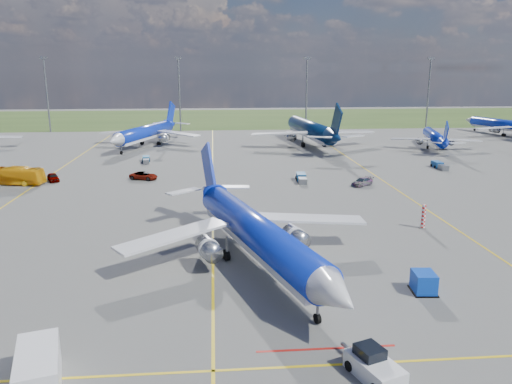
{
  "coord_description": "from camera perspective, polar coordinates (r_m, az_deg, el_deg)",
  "views": [
    {
      "loc": [
        0.35,
        -49.08,
        19.36
      ],
      "look_at": [
        5.57,
        12.26,
        4.0
      ],
      "focal_mm": 35.0,
      "sensor_mm": 36.0,
      "label": 1
    }
  ],
  "objects": [
    {
      "name": "grass_strip",
      "position": [
        200.01,
        -4.99,
        8.4
      ],
      "size": [
        400.0,
        80.0,
        0.01
      ],
      "primitive_type": "cube",
      "color": "#2D4719",
      "rests_on": "ground"
    },
    {
      "name": "bg_jet_n",
      "position": [
        130.01,
        6.22,
        5.36
      ],
      "size": [
        38.11,
        47.62,
        11.66
      ],
      "primitive_type": null,
      "rotation": [
        0.0,
        0.0,
        3.24
      ],
      "color": "#081F44",
      "rests_on": "ground"
    },
    {
      "name": "warning_post",
      "position": [
        65.07,
        18.58,
        -2.67
      ],
      "size": [
        0.5,
        0.5,
        3.0
      ],
      "primitive_type": "cylinder",
      "color": "red",
      "rests_on": "ground"
    },
    {
      "name": "pushback_tug",
      "position": [
        34.7,
        13.28,
        -18.8
      ],
      "size": [
        3.35,
        5.68,
        1.91
      ],
      "rotation": [
        0.0,
        0.0,
        0.35
      ],
      "color": "silver",
      "rests_on": "ground"
    },
    {
      "name": "baggage_tug_c",
      "position": [
        107.99,
        -12.45,
        3.64
      ],
      "size": [
        1.94,
        5.12,
        1.12
      ],
      "rotation": [
        0.0,
        0.0,
        0.13
      ],
      "color": "#165787",
      "rests_on": "ground"
    },
    {
      "name": "service_car_c",
      "position": [
        86.21,
        12.04,
        1.16
      ],
      "size": [
        4.66,
        4.15,
        1.3
      ],
      "primitive_type": "imported",
      "rotation": [
        0.0,
        0.0,
        -0.92
      ],
      "color": "#999999",
      "rests_on": "ground"
    },
    {
      "name": "uld_container",
      "position": [
        47.24,
        18.62,
        -9.75
      ],
      "size": [
        2.02,
        2.44,
        1.84
      ],
      "primitive_type": "cube",
      "rotation": [
        0.0,
        0.0,
        -0.08
      ],
      "color": "#0D3FBA",
      "rests_on": "ground"
    },
    {
      "name": "baggage_tug_w",
      "position": [
        87.78,
        5.23,
        1.6
      ],
      "size": [
        1.93,
        5.65,
        1.24
      ],
      "rotation": [
        0.0,
        0.0,
        -0.08
      ],
      "color": "#164F88",
      "rests_on": "ground"
    },
    {
      "name": "bg_jet_ene",
      "position": [
        165.49,
        26.37,
        5.84
      ],
      "size": [
        33.69,
        39.12,
        8.74
      ],
      "primitive_type": null,
      "rotation": [
        0.0,
        0.0,
        3.42
      ],
      "color": "#0D28B7",
      "rests_on": "ground"
    },
    {
      "name": "main_airliner",
      "position": [
        50.9,
        0.06,
        -8.34
      ],
      "size": [
        38.97,
        45.02,
        10.0
      ],
      "primitive_type": null,
      "rotation": [
        0.0,
        0.0,
        0.3
      ],
      "color": "#0D28B7",
      "rests_on": "ground"
    },
    {
      "name": "ground",
      "position": [
        52.76,
        -4.95,
        -7.57
      ],
      "size": [
        400.0,
        400.0,
        0.0
      ],
      "primitive_type": "plane",
      "color": "#50504E",
      "rests_on": "ground"
    },
    {
      "name": "baggage_tug_e",
      "position": [
        105.28,
        20.21,
        2.85
      ],
      "size": [
        1.53,
        5.31,
        1.19
      ],
      "rotation": [
        0.0,
        0.0,
        -0.01
      ],
      "color": "#19519A",
      "rests_on": "ground"
    },
    {
      "name": "floodlight_masts",
      "position": [
        159.51,
        -1.42,
        11.56
      ],
      "size": [
        202.2,
        0.5,
        22.7
      ],
      "color": "slate",
      "rests_on": "ground"
    },
    {
      "name": "bg_jet_nnw",
      "position": [
        130.2,
        -12.44,
        5.13
      ],
      "size": [
        39.81,
        45.53,
        10.01
      ],
      "primitive_type": null,
      "rotation": [
        0.0,
        0.0,
        -0.33
      ],
      "color": "#0D28B7",
      "rests_on": "ground"
    },
    {
      "name": "bg_jet_ne",
      "position": [
        132.15,
        19.65,
        4.77
      ],
      "size": [
        29.41,
        34.5,
        7.79
      ],
      "primitive_type": null,
      "rotation": [
        0.0,
        0.0,
        2.89
      ],
      "color": "#0D28B7",
      "rests_on": "ground"
    },
    {
      "name": "service_car_a",
      "position": [
        94.52,
        -22.17,
        1.58
      ],
      "size": [
        3.26,
        4.44,
        1.41
      ],
      "primitive_type": "imported",
      "rotation": [
        0.0,
        0.0,
        0.44
      ],
      "color": "#999999",
      "rests_on": "ground"
    },
    {
      "name": "service_car_b",
      "position": [
        91.02,
        -12.71,
        1.83
      ],
      "size": [
        5.47,
        3.93,
        1.38
      ],
      "primitive_type": "imported",
      "rotation": [
        0.0,
        0.0,
        1.2
      ],
      "color": "#999999",
      "rests_on": "ground"
    },
    {
      "name": "taxiway_lines",
      "position": [
        79.18,
        -4.85,
        -0.19
      ],
      "size": [
        60.25,
        160.0,
        0.02
      ],
      "color": "gold",
      "rests_on": "ground"
    },
    {
      "name": "apron_bus",
      "position": [
        94.44,
        -26.14,
        1.68
      ],
      "size": [
        11.33,
        4.88,
        3.07
      ],
      "primitive_type": "imported",
      "rotation": [
        0.0,
        0.0,
        1.36
      ],
      "color": "orange",
      "rests_on": "ground"
    },
    {
      "name": "service_van",
      "position": [
        35.28,
        -23.62,
        -18.19
      ],
      "size": [
        3.93,
        6.1,
        2.48
      ],
      "primitive_type": "cube",
      "rotation": [
        0.0,
        0.0,
        0.28
      ],
      "color": "white",
      "rests_on": "ground"
    }
  ]
}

